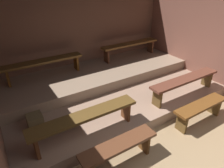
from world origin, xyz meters
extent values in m
cube|color=#937654|center=(0.00, 2.16, -0.04)|extent=(5.77, 5.12, 0.08)
cube|color=brown|center=(0.00, 4.35, 1.28)|extent=(5.77, 0.06, 2.57)
cube|color=brown|center=(2.52, 2.16, 1.28)|extent=(0.06, 5.12, 2.57)
cube|color=#957560|center=(0.00, 2.87, 0.12)|extent=(4.97, 2.90, 0.24)
cube|color=#8D745E|center=(0.00, 3.54, 0.36)|extent=(4.97, 1.55, 0.24)
cube|color=brown|center=(-0.99, 1.10, 0.41)|extent=(1.29, 0.29, 0.05)
cube|color=#563418|center=(-0.47, 1.10, 0.19)|extent=(0.05, 0.24, 0.38)
cube|color=brown|center=(0.99, 1.10, 0.41)|extent=(1.29, 0.29, 0.05)
cube|color=brown|center=(0.47, 1.10, 0.19)|extent=(0.05, 0.24, 0.38)
cube|color=brown|center=(1.52, 1.10, 0.19)|extent=(0.05, 0.24, 0.38)
cube|color=#563C1A|center=(-1.24, 1.74, 0.65)|extent=(1.91, 0.29, 0.05)
cube|color=brown|center=(-2.07, 1.74, 0.43)|extent=(0.05, 0.24, 0.38)
cube|color=brown|center=(-0.40, 1.74, 0.43)|extent=(0.05, 0.24, 0.38)
cube|color=brown|center=(1.24, 1.74, 0.65)|extent=(1.91, 0.29, 0.05)
cube|color=brown|center=(0.40, 1.74, 0.43)|extent=(0.05, 0.24, 0.38)
cube|color=brown|center=(2.07, 1.74, 0.43)|extent=(0.05, 0.24, 0.38)
cube|color=brown|center=(-1.29, 3.90, 0.89)|extent=(1.89, 0.29, 0.05)
cube|color=brown|center=(-2.12, 3.90, 0.67)|extent=(0.05, 0.24, 0.38)
cube|color=brown|center=(-0.47, 3.90, 0.67)|extent=(0.05, 0.24, 0.38)
cube|color=brown|center=(1.29, 3.90, 0.89)|extent=(1.89, 0.29, 0.05)
cube|color=#562F1D|center=(0.47, 3.90, 0.67)|extent=(0.05, 0.24, 0.38)
cube|color=#562F1D|center=(2.12, 3.90, 0.67)|extent=(0.05, 0.24, 0.38)
cube|color=brown|center=(-1.93, 2.41, 0.37)|extent=(0.27, 0.27, 0.27)
camera|label=1|loc=(-2.29, -0.74, 2.69)|focal=32.17mm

